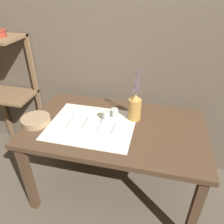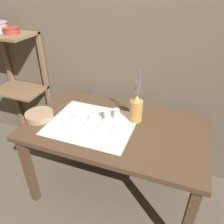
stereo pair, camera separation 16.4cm
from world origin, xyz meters
TOP-DOWN VIEW (x-y plane):
  - ground_plane at (0.00, 0.00)m, footprint 12.00×12.00m
  - stone_wall_back at (0.00, 0.52)m, footprint 7.00×0.06m
  - wooden_table at (0.00, 0.00)m, footprint 1.39×0.82m
  - wooden_shelf_unit at (-1.18, 0.34)m, footprint 0.50×0.34m
  - linen_cloth at (-0.18, -0.04)m, footprint 0.66×0.54m
  - pitcher_with_flowers at (0.13, 0.13)m, footprint 0.10×0.10m
  - wooden_bowl at (-0.62, -0.11)m, footprint 0.22×0.22m
  - glass_tumbler_near at (-0.09, 0.06)m, footprint 0.06×0.06m
  - glass_tumbler_far at (-0.04, 0.12)m, footprint 0.06×0.06m
  - fork_inner at (-0.36, -0.04)m, footprint 0.01×0.16m
  - spoon_inner at (-0.24, 0.01)m, footprint 0.02×0.17m
  - spoon_outer at (-0.12, 0.00)m, footprint 0.03×0.17m
  - knife_center at (-0.01, -0.04)m, footprint 0.02×0.16m

SIDE VIEW (x-z plane):
  - ground_plane at x=0.00m, z-range 0.00..0.00m
  - wooden_table at x=0.00m, z-range 0.28..1.01m
  - linen_cloth at x=-0.18m, z-range 0.73..0.74m
  - fork_inner at x=-0.36m, z-range 0.74..0.74m
  - knife_center at x=-0.01m, z-range 0.74..0.74m
  - spoon_inner at x=-0.24m, z-range 0.73..0.75m
  - spoon_outer at x=-0.12m, z-range 0.73..0.75m
  - wooden_bowl at x=-0.62m, z-range 0.73..0.78m
  - glass_tumbler_far at x=-0.04m, z-range 0.74..0.81m
  - glass_tumbler_near at x=-0.09m, z-range 0.74..0.81m
  - pitcher_with_flowers at x=0.13m, z-range 0.62..1.05m
  - wooden_shelf_unit at x=-1.18m, z-range 0.25..1.53m
  - stone_wall_back at x=0.00m, z-range 0.00..2.40m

